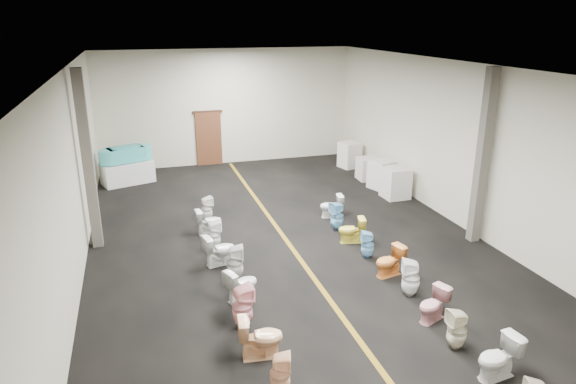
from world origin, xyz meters
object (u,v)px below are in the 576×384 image
toilet_left_4 (242,284)px  toilet_left_6 (219,250)px  toilet_left_9 (207,209)px  toilet_right_8 (337,216)px  toilet_left_3 (242,306)px  toilet_left_8 (209,221)px  toilet_right_5 (390,261)px  appliance_crate_b (381,175)px  appliance_crate_d (349,155)px  appliance_crate_a (396,183)px  display_table (128,172)px  toilet_left_7 (214,235)px  toilet_left_1 (280,374)px  appliance_crate_c (368,169)px  toilet_right_7 (351,230)px  toilet_right_6 (368,245)px  toilet_right_1 (498,358)px  toilet_right_2 (457,329)px  toilet_right_9 (331,206)px  toilet_right_4 (411,278)px  toilet_left_2 (261,337)px  toilet_left_5 (235,263)px  bathtub (126,154)px

toilet_left_4 → toilet_left_6: size_ratio=0.95×
toilet_left_9 → toilet_right_8: size_ratio=0.91×
toilet_left_3 → toilet_left_8: 4.64m
toilet_left_9 → toilet_right_5: 5.73m
toilet_right_5 → toilet_right_8: size_ratio=0.88×
appliance_crate_b → appliance_crate_d: (0.00, 2.75, 0.01)m
appliance_crate_a → toilet_left_4: bearing=-141.5°
display_table → toilet_left_7: bearing=-72.2°
toilet_left_1 → toilet_left_7: (-0.14, 5.61, 0.02)m
appliance_crate_c → toilet_right_7: size_ratio=1.16×
appliance_crate_b → toilet_right_5: size_ratio=1.37×
toilet_left_1 → toilet_right_6: (3.37, 4.00, -0.01)m
appliance_crate_c → toilet_right_8: size_ratio=0.99×
toilet_left_1 → toilet_right_1: (3.48, -0.67, 0.02)m
toilet_left_8 → toilet_right_2: (3.43, -6.41, 0.03)m
appliance_crate_d → toilet_left_8: 8.03m
toilet_left_4 → toilet_left_7: bearing=-19.4°
toilet_right_1 → appliance_crate_a: bearing=154.8°
appliance_crate_d → toilet_left_8: bearing=-141.5°
toilet_left_1 → toilet_right_7: 5.99m
toilet_left_4 → toilet_right_9: bearing=-64.8°
toilet_right_1 → appliance_crate_d: bearing=160.0°
toilet_left_8 → toilet_right_4: bearing=-145.5°
toilet_right_8 → toilet_left_3: bearing=-59.3°
toilet_left_9 → toilet_right_1: 8.96m
toilet_left_3 → toilet_left_4: bearing=-19.5°
toilet_left_2 → toilet_right_8: (3.39, 4.89, 0.01)m
display_table → toilet_left_7: 6.73m
toilet_right_5 → appliance_crate_a: bearing=137.8°
toilet_right_4 → toilet_left_4: bearing=-82.9°
toilet_left_5 → toilet_left_6: (-0.21, 0.83, -0.03)m
toilet_left_1 → toilet_left_9: bearing=15.6°
toilet_left_1 → toilet_right_4: (3.45, 2.08, 0.06)m
toilet_right_6 → toilet_right_8: (-0.05, 1.87, 0.05)m
toilet_left_7 → toilet_right_4: bearing=-144.4°
toilet_left_8 → toilet_right_2: bearing=-155.6°
bathtub → toilet_right_9: size_ratio=2.62×
appliance_crate_b → toilet_left_1: size_ratio=1.37×
appliance_crate_d → toilet_right_1: (-2.68, -12.28, -0.12)m
toilet_left_6 → toilet_right_6: (3.52, -0.69, -0.03)m
appliance_crate_a → toilet_left_3: appliance_crate_a is taller
bathtub → appliance_crate_c: bearing=-33.3°
appliance_crate_c → toilet_right_2: bearing=-106.4°
display_table → bathtub: bathtub is taller
appliance_crate_c → toilet_right_4: 8.30m
toilet_left_7 → toilet_left_2: bearing=170.9°
toilet_left_1 → toilet_left_4: bearing=15.1°
toilet_left_2 → appliance_crate_b: bearing=-31.9°
appliance_crate_a → toilet_left_3: bearing=-137.2°
toilet_right_8 → toilet_right_9: bearing=150.6°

